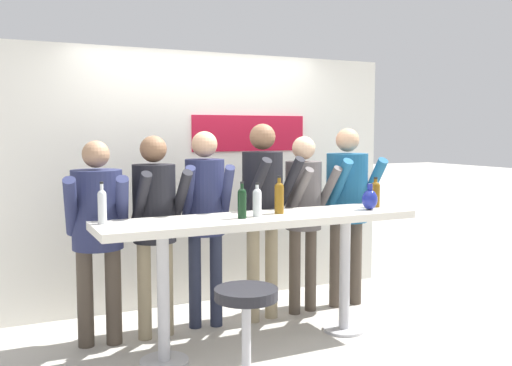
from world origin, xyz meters
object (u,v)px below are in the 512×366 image
Objects in this scene: person_right at (347,197)px; person_left at (155,213)px; tasting_table at (261,235)px; bar_stool at (246,325)px; wine_bottle_2 at (279,196)px; wine_bottle_3 at (375,193)px; wine_bottle_1 at (242,202)px; person_far_left at (97,221)px; wine_bottle_0 at (257,201)px; person_center_right at (304,204)px; decorative_vase at (370,199)px; person_center_left at (205,206)px; person_center at (263,199)px; wine_bottle_4 at (102,205)px.

person_left is at bearing -175.97° from person_right.
person_left reaches higher than tasting_table.
bar_stool is at bearing -85.01° from person_left.
wine_bottle_2 is 0.94m from wine_bottle_3.
person_right reaches higher than wine_bottle_1.
person_far_left reaches higher than tasting_table.
wine_bottle_1 is (-0.14, -0.03, 0.01)m from wine_bottle_0.
wine_bottle_1 is (-0.92, -0.64, 0.14)m from person_center_right.
wine_bottle_0 is 1.02m from decorative_vase.
person_left is 0.98× the size of person_center_left.
wine_bottle_3 reaches higher than decorative_vase.
person_right is 1.41m from wine_bottle_0.
decorative_vase is (-0.25, -0.68, 0.07)m from person_right.
person_left is at bearing 173.11° from person_center.
decorative_vase is (0.79, -0.13, -0.05)m from wine_bottle_2.
wine_bottle_4 is (-0.95, -0.46, 0.12)m from person_center_left.
person_center is at bearing -174.97° from person_right.
bar_stool is 3.26× the size of decorative_vase.
wine_bottle_2 is (-0.11, -0.51, 0.08)m from person_center.
wine_bottle_4 reaches higher than wine_bottle_3.
person_center_right is 6.36× the size of wine_bottle_3.
person_center is at bearing 15.67° from wine_bottle_4.
wine_bottle_1 reaches higher than tasting_table.
decorative_vase is at bearing -50.54° from person_center.
person_left reaches higher than wine_bottle_3.
decorative_vase is (1.22, -0.68, 0.07)m from person_center_left.
bar_stool is at bearing -88.05° from person_center_left.
person_far_left is 6.23× the size of wine_bottle_0.
wine_bottle_2 is (-0.55, -0.54, 0.15)m from person_center_right.
wine_bottle_4 is at bearing 173.47° from tasting_table.
person_center_left reaches higher than wine_bottle_0.
wine_bottle_1 is 1.27× the size of decorative_vase.
bar_stool is 0.41× the size of person_right.
person_center_right reaches higher than person_far_left.
person_center reaches higher than tasting_table.
wine_bottle_0 is at bearing -177.31° from wine_bottle_3.
person_center_right is at bearing 38.04° from wine_bottle_0.
person_left is at bearing 99.52° from bar_stool.
person_far_left is 0.99× the size of person_center_right.
person_right is at bearing 11.38° from person_far_left.
person_left is at bearing 159.36° from decorative_vase.
wine_bottle_1 is at bearing -135.62° from person_center.
wine_bottle_2 reaches higher than bar_stool.
bar_stool is (-0.48, -0.77, -0.41)m from tasting_table.
person_center_right is (1.21, 1.35, 0.55)m from bar_stool.
bar_stool is 0.43× the size of person_left.
wine_bottle_2 is 0.80m from decorative_vase.
person_left is 1.79m from decorative_vase.
wine_bottle_2 is (0.18, 0.05, 0.29)m from tasting_table.
person_far_left is 2.23m from decorative_vase.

